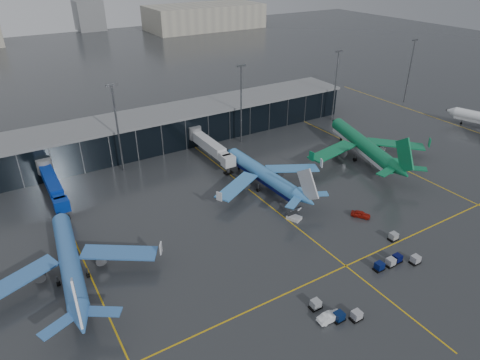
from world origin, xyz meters
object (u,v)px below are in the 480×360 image
airliner_aer_lingus (363,136)px  baggage_carts (376,275)px  airliner_arkefly (67,250)px  airliner_klm_near (263,166)px  service_van_white (330,317)px  mobile_airstair (294,216)px  service_van_red (361,214)px

airliner_aer_lingus → baggage_carts: 56.68m
airliner_arkefly → baggage_carts: airliner_arkefly is taller
airliner_klm_near → baggage_carts: size_ratio=1.30×
airliner_aer_lingus → service_van_white: (-52.85, -44.95, -6.20)m
airliner_aer_lingus → baggage_carts: airliner_aer_lingus is taller
airliner_arkefly → mobile_airstair: airliner_arkefly is taller
baggage_carts → service_van_red: 21.86m
mobile_airstair → airliner_klm_near: bearing=58.8°
airliner_arkefly → baggage_carts: (50.16, -31.81, -5.39)m
baggage_carts → mobile_airstair: mobile_airstair is taller
airliner_aer_lingus → service_van_white: bearing=-122.7°
airliner_klm_near → service_van_red: (11.53, -25.03, -5.26)m
baggage_carts → service_van_red: baggage_carts is taller
airliner_aer_lingus → service_van_white: airliner_aer_lingus is taller
baggage_carts → service_van_red: size_ratio=6.63×
airliner_aer_lingus → mobile_airstair: (-38.80, -16.78, -6.23)m
airliner_aer_lingus → baggage_carts: (-38.08, -41.52, -6.24)m
airliner_klm_near → service_van_white: (-16.71, -45.68, -5.24)m
baggage_carts → mobile_airstair: bearing=91.7°
airliner_klm_near → service_van_white: 48.92m
baggage_carts → airliner_klm_near: bearing=87.4°
service_van_red → service_van_white: service_van_white is taller
airliner_arkefly → mobile_airstair: (49.44, -7.07, -5.38)m
airliner_arkefly → service_van_white: 50.24m
baggage_carts → service_van_white: (-14.77, -3.43, 0.03)m
airliner_arkefly → airliner_klm_near: size_ratio=1.02×
service_van_red → service_van_white: 34.98m
mobile_airstair → service_van_red: bearing=-50.5°
airliner_klm_near → mobile_airstair: 18.47m
airliner_klm_near → airliner_aer_lingus: (36.14, -0.72, 0.96)m
airliner_klm_near → airliner_aer_lingus: bearing=-3.0°
airliner_klm_near → service_van_red: bearing=-67.1°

